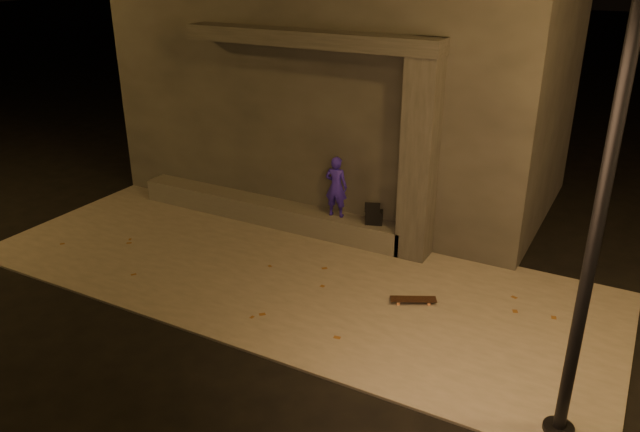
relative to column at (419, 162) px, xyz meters
The scene contains 10 objects.
ground 4.51m from the column, 114.39° to the right, with size 120.00×120.00×0.00m, color black.
sidewalk 3.04m from the column, 134.17° to the right, with size 11.00×4.40×0.04m, color #67615B.
building 3.92m from the column, 134.55° to the left, with size 9.00×5.10×5.22m.
ledge 3.57m from the column, behind, with size 6.00×0.55×0.45m, color #55524D.
column is the anchor object (origin of this frame).
canopy 2.93m from the column, behind, with size 5.00×0.70×0.28m, color #32302E.
skateboarder 1.78m from the column, behind, with size 0.43×0.29×1.19m, color #2B1AAF.
backpack 1.45m from the column, behind, with size 0.37×0.30×0.45m.
skateboard 2.46m from the column, 69.26° to the right, with size 0.73×0.50×0.08m.
street_lamp_0 5.22m from the column, 48.16° to the right, with size 0.36×0.36×7.27m.
Camera 1 is at (5.13, -6.11, 5.22)m, focal length 35.00 mm.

